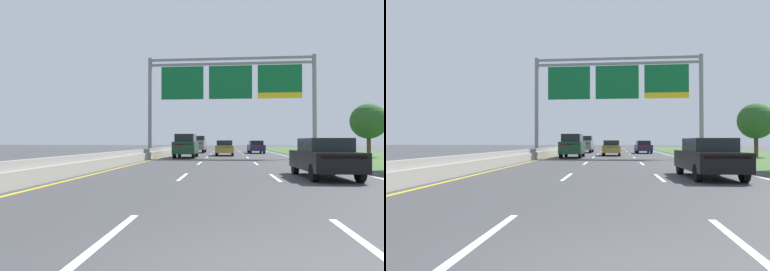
{
  "view_description": "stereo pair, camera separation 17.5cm",
  "coord_description": "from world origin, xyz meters",
  "views": [
    {
      "loc": [
        -0.09,
        -3.65,
        1.43
      ],
      "look_at": [
        -2.44,
        20.4,
        1.86
      ],
      "focal_mm": 32.73,
      "sensor_mm": 36.0,
      "label": 1
    },
    {
      "loc": [
        0.09,
        -3.64,
        1.43
      ],
      "look_at": [
        -2.44,
        20.4,
        1.86
      ],
      "focal_mm": 32.73,
      "sensor_mm": 36.0,
      "label": 2
    }
  ],
  "objects": [
    {
      "name": "pickup_truck_grey",
      "position": [
        -3.8,
        42.1,
        1.07
      ],
      "size": [
        2.05,
        5.42,
        2.2
      ],
      "rotation": [
        0.0,
        0.0,
        1.56
      ],
      "color": "slate",
      "rests_on": "ground"
    },
    {
      "name": "car_gold_centre_lane_sedan",
      "position": [
        -0.25,
        32.61,
        0.82
      ],
      "size": [
        1.84,
        4.41,
        1.57
      ],
      "rotation": [
        0.0,
        0.0,
        1.57
      ],
      "color": "#A38438",
      "rests_on": "ground"
    },
    {
      "name": "overhead_sign_gantry",
      "position": [
        0.3,
        27.79,
        6.45
      ],
      "size": [
        15.06,
        0.42,
        9.14
      ],
      "color": "gray",
      "rests_on": "ground"
    },
    {
      "name": "lane_striping",
      "position": [
        0.0,
        34.54,
        0.0
      ],
      "size": [
        11.96,
        106.0,
        0.01
      ],
      "color": "white",
      "rests_on": "ground"
    },
    {
      "name": "car_darkgreen_left_lane_suv",
      "position": [
        -3.68,
        27.58,
        1.1
      ],
      "size": [
        1.91,
        4.7,
        2.11
      ],
      "rotation": [
        0.0,
        0.0,
        1.57
      ],
      "color": "#193D23",
      "rests_on": "ground"
    },
    {
      "name": "grass_verge_right",
      "position": [
        13.95,
        35.0,
        0.01
      ],
      "size": [
        14.0,
        110.0,
        0.02
      ],
      "primitive_type": "cube",
      "color": "#3D602D",
      "rests_on": "ground"
    },
    {
      "name": "ground_plane",
      "position": [
        0.0,
        35.0,
        0.0
      ],
      "size": [
        220.0,
        220.0,
        0.0
      ],
      "primitive_type": "plane",
      "color": "#3D3D3F"
    },
    {
      "name": "car_navy_right_lane_sedan",
      "position": [
        3.58,
        40.21,
        0.82
      ],
      "size": [
        1.94,
        4.45,
        1.57
      ],
      "rotation": [
        0.0,
        0.0,
        1.6
      ],
      "color": "#161E47",
      "rests_on": "ground"
    },
    {
      "name": "roadside_tree_mid",
      "position": [
        13.15,
        30.37,
        3.35
      ],
      "size": [
        3.3,
        3.3,
        5.01
      ],
      "color": "#4C3823",
      "rests_on": "ground"
    },
    {
      "name": "median_barrier_concrete",
      "position": [
        -6.6,
        35.0,
        0.35
      ],
      "size": [
        0.6,
        110.0,
        0.85
      ],
      "color": "#99968E",
      "rests_on": "ground"
    },
    {
      "name": "car_black_right_lane_sedan",
      "position": [
        3.78,
        10.66,
        0.82
      ],
      "size": [
        1.93,
        4.45,
        1.57
      ],
      "rotation": [
        0.0,
        0.0,
        1.6
      ],
      "color": "black",
      "rests_on": "ground"
    }
  ]
}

